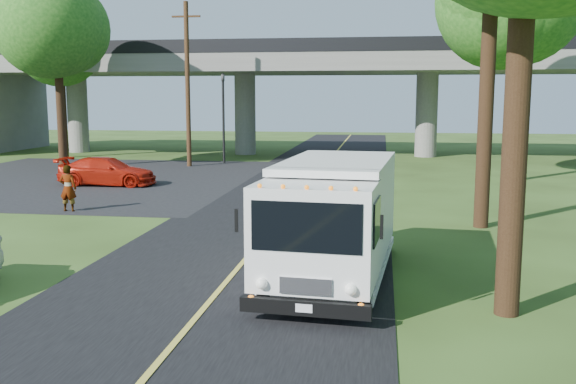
% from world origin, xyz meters
% --- Properties ---
extents(ground, '(120.00, 120.00, 0.00)m').
position_xyz_m(ground, '(0.00, 0.00, 0.00)').
color(ground, '#2E4318').
rests_on(ground, ground).
extents(road, '(7.00, 90.00, 0.02)m').
position_xyz_m(road, '(0.00, 10.00, 0.01)').
color(road, black).
rests_on(road, ground).
extents(parking_lot, '(16.00, 18.00, 0.01)m').
position_xyz_m(parking_lot, '(-11.00, 18.00, 0.01)').
color(parking_lot, black).
rests_on(parking_lot, ground).
extents(lane_line, '(0.12, 90.00, 0.01)m').
position_xyz_m(lane_line, '(0.00, 10.00, 0.03)').
color(lane_line, gold).
rests_on(lane_line, road).
extents(overpass, '(54.00, 10.00, 7.30)m').
position_xyz_m(overpass, '(0.00, 32.00, 4.56)').
color(overpass, slate).
rests_on(overpass, ground).
extents(traffic_signal, '(0.18, 0.22, 5.20)m').
position_xyz_m(traffic_signal, '(-6.00, 26.00, 3.20)').
color(traffic_signal, black).
rests_on(traffic_signal, ground).
extents(utility_pole, '(1.60, 0.26, 9.00)m').
position_xyz_m(utility_pole, '(-7.50, 24.00, 4.59)').
color(utility_pole, '#472D19').
rests_on(utility_pole, ground).
extents(tree_left_lot, '(5.60, 5.50, 10.50)m').
position_xyz_m(tree_left_lot, '(-13.79, 21.84, 7.90)').
color(tree_left_lot, '#382314').
rests_on(tree_left_lot, ground).
extents(tree_left_far, '(5.26, 5.16, 9.89)m').
position_xyz_m(tree_left_far, '(-16.79, 27.84, 7.45)').
color(tree_left_far, '#382314').
rests_on(tree_left_far, ground).
extents(step_van, '(2.73, 6.24, 2.55)m').
position_xyz_m(step_van, '(2.20, 2.75, 1.39)').
color(step_van, white).
rests_on(step_van, ground).
extents(red_sedan, '(4.33, 1.84, 1.25)m').
position_xyz_m(red_sedan, '(-8.79, 16.02, 0.62)').
color(red_sedan, '#B71B0B').
rests_on(red_sedan, ground).
extents(pedestrian, '(0.60, 0.40, 1.61)m').
position_xyz_m(pedestrian, '(-7.36, 9.63, 0.81)').
color(pedestrian, gray).
rests_on(pedestrian, ground).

